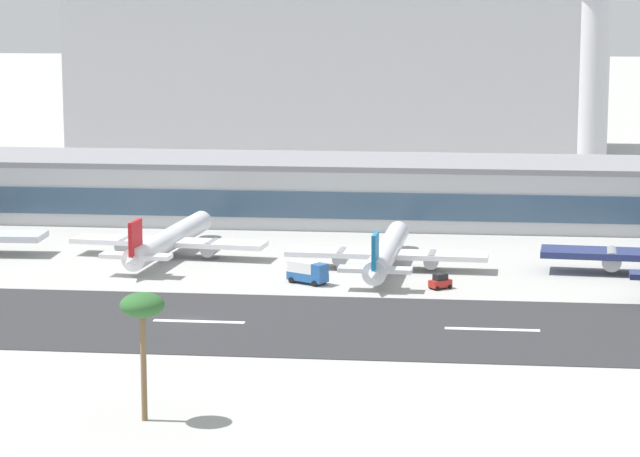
{
  "coord_description": "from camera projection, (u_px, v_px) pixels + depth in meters",
  "views": [
    {
      "loc": [
        36.89,
        -174.43,
        43.04
      ],
      "look_at": [
        13.01,
        38.22,
        5.77
      ],
      "focal_mm": 78.63,
      "sensor_mm": 36.0,
      "label": 1
    }
  ],
  "objects": [
    {
      "name": "control_tower",
      "position": [
        595.0,
        52.0,
        292.95
      ],
      "size": [
        11.75,
        11.75,
        49.51
      ],
      "color": "silver",
      "rests_on": "ground_plane"
    },
    {
      "name": "service_baggage_tug_0",
      "position": [
        440.0,
        282.0,
        200.91
      ],
      "size": [
        3.48,
        3.28,
        2.2
      ],
      "rotation": [
        0.0,
        0.0,
        3.84
      ],
      "color": "#B2231E",
      "rests_on": "ground_plane"
    },
    {
      "name": "runway_strip",
      "position": [
        187.0,
        321.0,
        181.39
      ],
      "size": [
        800.0,
        33.05,
        0.08
      ],
      "primitive_type": "cube",
      "color": "#2D2D30",
      "rests_on": "ground_plane"
    },
    {
      "name": "runway_centreline_dash_5",
      "position": [
        492.0,
        329.0,
        177.05
      ],
      "size": [
        12.0,
        1.2,
        0.01
      ],
      "primitive_type": "cube",
      "color": "white",
      "rests_on": "runway_strip"
    },
    {
      "name": "ground_plane",
      "position": [
        188.0,
        320.0,
        182.21
      ],
      "size": [
        1400.0,
        1400.0,
        0.0
      ],
      "primitive_type": "plane",
      "color": "#A8A8A3"
    },
    {
      "name": "palm_tree_1",
      "position": [
        142.0,
        310.0,
        138.35
      ],
      "size": [
        4.47,
        4.47,
        13.09
      ],
      "color": "brown",
      "rests_on": "ground_plane"
    },
    {
      "name": "terminal_building",
      "position": [
        305.0,
        189.0,
        258.72
      ],
      "size": [
        185.42,
        24.18,
        11.57
      ],
      "color": "#B7BABC",
      "rests_on": "ground_plane"
    },
    {
      "name": "airliner_blue_tail_gate_2",
      "position": [
        386.0,
        253.0,
        213.61
      ],
      "size": [
        31.21,
        39.91,
        8.33
      ],
      "rotation": [
        0.0,
        0.0,
        1.53
      ],
      "color": "silver",
      "rests_on": "ground_plane"
    },
    {
      "name": "distant_hotel_block",
      "position": [
        336.0,
        70.0,
        372.8
      ],
      "size": [
        139.57,
        34.99,
        41.47
      ],
      "primitive_type": "cube",
      "color": "#BCBCC1",
      "rests_on": "ground_plane"
    },
    {
      "name": "airliner_red_tail_gate_1",
      "position": [
        167.0,
        241.0,
        223.47
      ],
      "size": [
        32.14,
        40.65,
        8.49
      ],
      "rotation": [
        0.0,
        0.0,
        1.48
      ],
      "color": "white",
      "rests_on": "ground_plane"
    },
    {
      "name": "service_box_truck_1",
      "position": [
        308.0,
        272.0,
        204.26
      ],
      "size": [
        6.4,
        5.07,
        3.25
      ],
      "rotation": [
        0.0,
        0.0,
        5.76
      ],
      "color": "#23569E",
      "rests_on": "ground_plane"
    },
    {
      "name": "runway_centreline_dash_4",
      "position": [
        199.0,
        321.0,
        181.21
      ],
      "size": [
        12.0,
        1.2,
        0.01
      ],
      "primitive_type": "cube",
      "color": "white",
      "rests_on": "runway_strip"
    }
  ]
}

